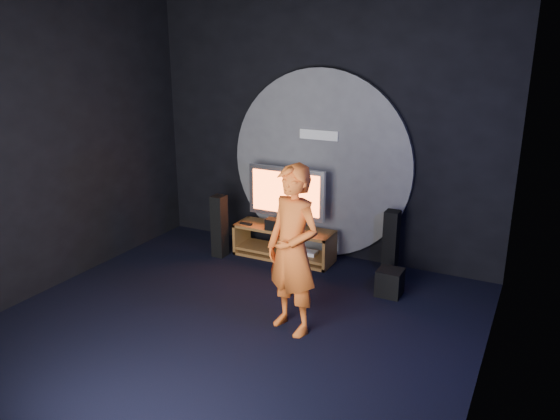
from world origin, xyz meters
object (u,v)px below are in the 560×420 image
(tower_speaker_left, at_px, (220,226))
(tower_speaker_right, at_px, (391,244))
(subwoofer, at_px, (390,282))
(player, at_px, (293,250))
(media_console, at_px, (284,245))
(tv, at_px, (286,195))

(tower_speaker_left, xyz_separation_m, tower_speaker_right, (2.34, 0.41, 0.00))
(tower_speaker_left, bearing_deg, subwoofer, -3.06)
(tower_speaker_right, xyz_separation_m, player, (-0.53, -1.80, 0.45))
(subwoofer, bearing_deg, tower_speaker_left, 176.94)
(media_console, xyz_separation_m, tv, (-0.01, 0.07, 0.71))
(media_console, relative_size, subwoofer, 4.40)
(media_console, bearing_deg, tower_speaker_right, 2.93)
(tower_speaker_left, relative_size, player, 0.49)
(media_console, relative_size, tower_speaker_left, 1.60)
(tower_speaker_left, height_order, tower_speaker_right, same)
(media_console, bearing_deg, tower_speaker_left, -158.74)
(tower_speaker_right, bearing_deg, tv, -179.66)
(player, bearing_deg, tv, 137.31)
(tower_speaker_right, relative_size, player, 0.49)
(subwoofer, xyz_separation_m, player, (-0.69, -1.26, 0.73))
(tower_speaker_right, bearing_deg, subwoofer, -73.67)
(tower_speaker_left, bearing_deg, tower_speaker_right, 9.91)
(subwoofer, bearing_deg, tower_speaker_right, 106.33)
(tower_speaker_right, bearing_deg, player, -106.45)
(tower_speaker_left, bearing_deg, media_console, 21.26)
(tower_speaker_left, xyz_separation_m, player, (1.81, -1.40, 0.45))
(tv, relative_size, player, 0.63)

